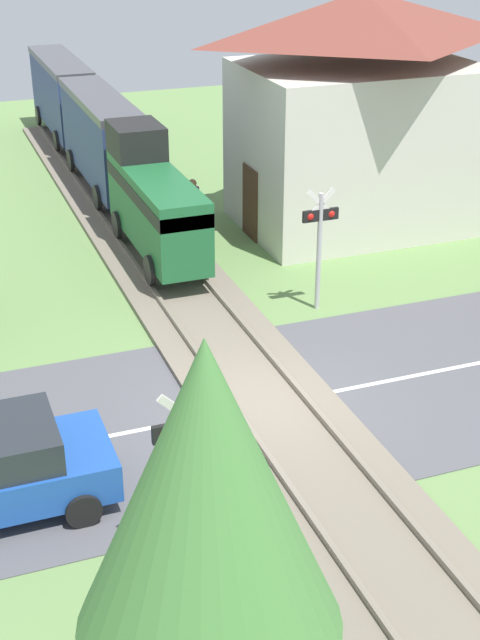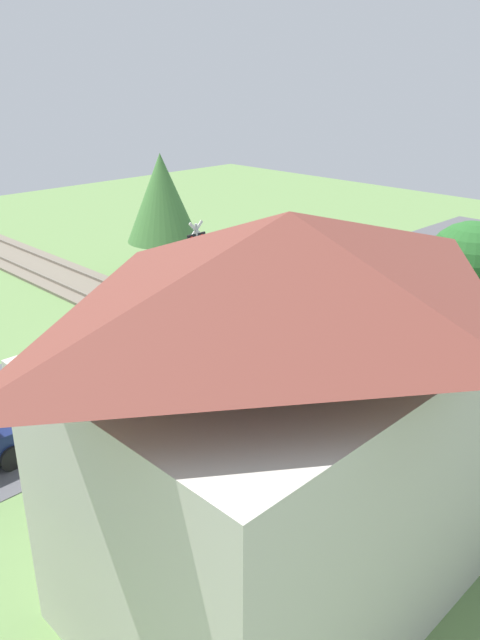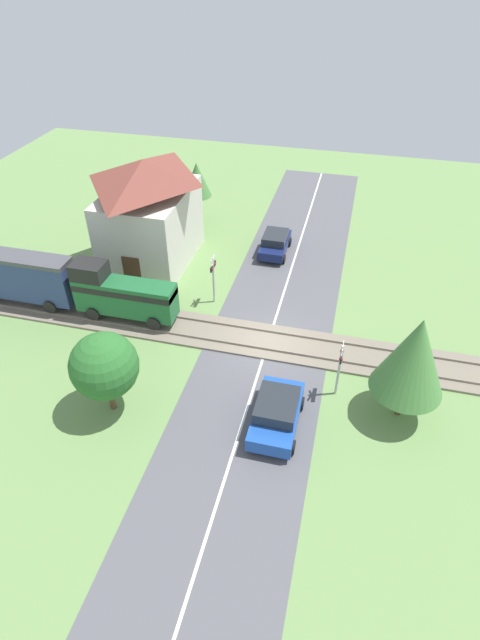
{
  "view_description": "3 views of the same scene",
  "coord_description": "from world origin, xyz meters",
  "px_view_note": "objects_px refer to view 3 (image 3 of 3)",
  "views": [
    {
      "loc": [
        -5.78,
        -14.0,
        9.33
      ],
      "look_at": [
        0.0,
        1.53,
        1.2
      ],
      "focal_mm": 50.0,
      "sensor_mm": 36.0,
      "label": 1
    },
    {
      "loc": [
        12.83,
        14.47,
        8.55
      ],
      "look_at": [
        0.0,
        1.53,
        1.2
      ],
      "focal_mm": 35.0,
      "sensor_mm": 36.0,
      "label": 2
    },
    {
      "loc": [
        -19.75,
        -3.42,
        17.1
      ],
      "look_at": [
        0.0,
        1.53,
        1.2
      ],
      "focal_mm": 28.0,
      "sensor_mm": 36.0,
      "label": 3
    }
  ],
  "objects_px": {
    "car_far_side": "(275,243)",
    "crossing_signal_west_approach": "(340,363)",
    "crossing_signal_east_approach": "(213,273)",
    "train": "(4,274)",
    "pedestrian_by_station": "(107,288)",
    "station_building": "(149,214)",
    "car_near_crossing": "(277,412)"
  },
  "relations": [
    {
      "from": "car_far_side",
      "to": "crossing_signal_west_approach",
      "type": "distance_m",
      "value": 13.22
    },
    {
      "from": "car_far_side",
      "to": "crossing_signal_east_approach",
      "type": "distance_m",
      "value": 6.92
    },
    {
      "from": "train",
      "to": "crossing_signal_east_approach",
      "type": "distance_m",
      "value": 11.8
    },
    {
      "from": "pedestrian_by_station",
      "to": "crossing_signal_west_approach",
      "type": "bearing_deg",
      "value": -108.11
    },
    {
      "from": "pedestrian_by_station",
      "to": "crossing_signal_east_approach",
      "type": "bearing_deg",
      "value": -79.12
    },
    {
      "from": "car_far_side",
      "to": "station_building",
      "type": "distance_m",
      "value": 8.41
    },
    {
      "from": "station_building",
      "to": "pedestrian_by_station",
      "type": "height_order",
      "value": "station_building"
    },
    {
      "from": "crossing_signal_east_approach",
      "to": "station_building",
      "type": "bearing_deg",
      "value": 55.5
    },
    {
      "from": "crossing_signal_west_approach",
      "to": "pedestrian_by_station",
      "type": "distance_m",
      "value": 14.52
    },
    {
      "from": "train",
      "to": "station_building",
      "type": "height_order",
      "value": "station_building"
    },
    {
      "from": "crossing_signal_west_approach",
      "to": "station_building",
      "type": "height_order",
      "value": "station_building"
    },
    {
      "from": "crossing_signal_west_approach",
      "to": "station_building",
      "type": "relative_size",
      "value": 0.43
    },
    {
      "from": "car_near_crossing",
      "to": "station_building",
      "type": "bearing_deg",
      "value": 41.4
    },
    {
      "from": "crossing_signal_west_approach",
      "to": "car_far_side",
      "type": "bearing_deg",
      "value": 23.4
    },
    {
      "from": "train",
      "to": "crossing_signal_east_approach",
      "type": "bearing_deg",
      "value": -76.07
    },
    {
      "from": "train",
      "to": "car_near_crossing",
      "type": "xyz_separation_m",
      "value": [
        -5.38,
        -16.68,
        -1.08
      ]
    },
    {
      "from": "crossing_signal_west_approach",
      "to": "station_building",
      "type": "distance_m",
      "value": 15.76
    },
    {
      "from": "train",
      "to": "station_building",
      "type": "xyz_separation_m",
      "value": [
        6.38,
        -6.32,
        1.4
      ]
    },
    {
      "from": "car_far_side",
      "to": "crossing_signal_east_approach",
      "type": "xyz_separation_m",
      "value": [
        -6.39,
        2.35,
        1.2
      ]
    },
    {
      "from": "train",
      "to": "crossing_signal_east_approach",
      "type": "relative_size",
      "value": 6.57
    },
    {
      "from": "train",
      "to": "crossing_signal_west_approach",
      "type": "height_order",
      "value": "train"
    },
    {
      "from": "car_near_crossing",
      "to": "car_far_side",
      "type": "bearing_deg",
      "value": 11.14
    },
    {
      "from": "crossing_signal_east_approach",
      "to": "station_building",
      "type": "height_order",
      "value": "station_building"
    },
    {
      "from": "station_building",
      "to": "car_near_crossing",
      "type": "bearing_deg",
      "value": -138.6
    },
    {
      "from": "station_building",
      "to": "car_far_side",
      "type": "bearing_deg",
      "value": -69.09
    },
    {
      "from": "train",
      "to": "car_far_side",
      "type": "distance_m",
      "value": 16.65
    },
    {
      "from": "car_near_crossing",
      "to": "car_far_side",
      "type": "height_order",
      "value": "car_near_crossing"
    },
    {
      "from": "pedestrian_by_station",
      "to": "station_building",
      "type": "bearing_deg",
      "value": -12.39
    },
    {
      "from": "car_near_crossing",
      "to": "crossing_signal_west_approach",
      "type": "bearing_deg",
      "value": -42.73
    },
    {
      "from": "train",
      "to": "car_near_crossing",
      "type": "distance_m",
      "value": 17.56
    },
    {
      "from": "train",
      "to": "station_building",
      "type": "distance_m",
      "value": 9.08
    },
    {
      "from": "pedestrian_by_station",
      "to": "car_near_crossing",
      "type": "bearing_deg",
      "value": -121.68
    }
  ]
}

